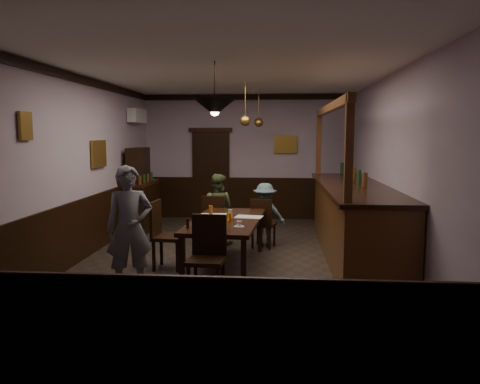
# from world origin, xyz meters

# --- Properties ---
(room) EXTENTS (5.01, 8.01, 3.01)m
(room) POSITION_xyz_m (0.00, 0.00, 1.50)
(room) COLOR #2D2621
(room) RESTS_ON ground
(dining_table) EXTENTS (1.15, 2.26, 0.75)m
(dining_table) POSITION_xyz_m (-0.07, -0.28, 0.69)
(dining_table) COLOR black
(dining_table) RESTS_ON ground
(chair_far_left) EXTENTS (0.42, 0.42, 0.95)m
(chair_far_left) POSITION_xyz_m (-0.43, 1.02, 0.52)
(chair_far_left) COLOR black
(chair_far_left) RESTS_ON ground
(chair_far_right) EXTENTS (0.48, 0.48, 0.91)m
(chair_far_right) POSITION_xyz_m (0.45, 0.96, 0.50)
(chair_far_right) COLOR black
(chair_far_right) RESTS_ON ground
(chair_near) EXTENTS (0.48, 0.48, 1.03)m
(chair_near) POSITION_xyz_m (-0.16, -1.60, 0.57)
(chair_near) COLOR black
(chair_near) RESTS_ON ground
(chair_side) EXTENTS (0.48, 0.48, 1.04)m
(chair_side) POSITION_xyz_m (-1.02, -0.42, 0.57)
(chair_side) COLOR black
(chair_side) RESTS_ON ground
(person_standing) EXTENTS (0.71, 0.59, 1.65)m
(person_standing) POSITION_xyz_m (-1.20, -1.46, 0.82)
(person_standing) COLOR slate
(person_standing) RESTS_ON ground
(person_seated_left) EXTENTS (0.74, 0.64, 1.32)m
(person_seated_left) POSITION_xyz_m (-0.41, 1.29, 0.66)
(person_seated_left) COLOR #4B5633
(person_seated_left) RESTS_ON ground
(person_seated_right) EXTENTS (0.75, 0.44, 1.16)m
(person_seated_right) POSITION_xyz_m (0.49, 1.23, 0.58)
(person_seated_right) COLOR slate
(person_seated_right) RESTS_ON ground
(newspaper_left) EXTENTS (0.44, 0.33, 0.01)m
(newspaper_left) POSITION_xyz_m (-0.31, 0.07, 0.75)
(newspaper_left) COLOR silver
(newspaper_left) RESTS_ON dining_table
(newspaper_right) EXTENTS (0.47, 0.37, 0.01)m
(newspaper_right) POSITION_xyz_m (0.27, -0.07, 0.75)
(newspaper_right) COLOR silver
(newspaper_right) RESTS_ON dining_table
(napkin) EXTENTS (0.16, 0.16, 0.00)m
(napkin) POSITION_xyz_m (-0.13, -0.49, 0.75)
(napkin) COLOR #EDEB57
(napkin) RESTS_ON dining_table
(saucer) EXTENTS (0.15, 0.15, 0.01)m
(saucer) POSITION_xyz_m (0.18, -0.87, 0.76)
(saucer) COLOR white
(saucer) RESTS_ON dining_table
(coffee_cup) EXTENTS (0.09, 0.09, 0.07)m
(coffee_cup) POSITION_xyz_m (0.18, -0.86, 0.80)
(coffee_cup) COLOR white
(coffee_cup) RESTS_ON saucer
(pastry_plate) EXTENTS (0.22, 0.22, 0.01)m
(pastry_plate) POSITION_xyz_m (-0.17, -0.78, 0.76)
(pastry_plate) COLOR white
(pastry_plate) RESTS_ON dining_table
(pastry_ring_a) EXTENTS (0.13, 0.13, 0.04)m
(pastry_ring_a) POSITION_xyz_m (-0.21, -0.78, 0.79)
(pastry_ring_a) COLOR #C68C47
(pastry_ring_a) RESTS_ON pastry_plate
(pastry_ring_b) EXTENTS (0.13, 0.13, 0.04)m
(pastry_ring_b) POSITION_xyz_m (-0.09, -0.81, 0.79)
(pastry_ring_b) COLOR #C68C47
(pastry_ring_b) RESTS_ON pastry_plate
(soda_can) EXTENTS (0.07, 0.07, 0.12)m
(soda_can) POSITION_xyz_m (-0.00, -0.42, 0.81)
(soda_can) COLOR orange
(soda_can) RESTS_ON dining_table
(beer_glass) EXTENTS (0.06, 0.06, 0.20)m
(beer_glass) POSITION_xyz_m (-0.31, -0.21, 0.85)
(beer_glass) COLOR #BF721E
(beer_glass) RESTS_ON dining_table
(water_glass) EXTENTS (0.06, 0.06, 0.15)m
(water_glass) POSITION_xyz_m (-0.00, -0.27, 0.82)
(water_glass) COLOR silver
(water_glass) RESTS_ON dining_table
(pepper_mill) EXTENTS (0.04, 0.04, 0.14)m
(pepper_mill) POSITION_xyz_m (-0.52, -1.02, 0.82)
(pepper_mill) COLOR black
(pepper_mill) RESTS_ON dining_table
(sideboard) EXTENTS (0.48, 1.33, 1.76)m
(sideboard) POSITION_xyz_m (-2.21, 2.45, 0.71)
(sideboard) COLOR black
(sideboard) RESTS_ON ground
(bar_counter) EXTENTS (1.06, 4.54, 2.54)m
(bar_counter) POSITION_xyz_m (1.99, 0.55, 0.64)
(bar_counter) COLOR #533016
(bar_counter) RESTS_ON ground
(door_back) EXTENTS (0.90, 0.06, 2.10)m
(door_back) POSITION_xyz_m (-0.90, 3.95, 1.05)
(door_back) COLOR black
(door_back) RESTS_ON ground
(ac_unit) EXTENTS (0.20, 0.85, 0.30)m
(ac_unit) POSITION_xyz_m (-2.38, 2.90, 2.45)
(ac_unit) COLOR white
(ac_unit) RESTS_ON ground
(picture_left_small) EXTENTS (0.04, 0.28, 0.36)m
(picture_left_small) POSITION_xyz_m (-2.46, -1.60, 2.15)
(picture_left_small) COLOR olive
(picture_left_small) RESTS_ON ground
(picture_left_large) EXTENTS (0.04, 0.62, 0.48)m
(picture_left_large) POSITION_xyz_m (-2.46, 0.80, 1.70)
(picture_left_large) COLOR olive
(picture_left_large) RESTS_ON ground
(picture_back) EXTENTS (0.55, 0.04, 0.42)m
(picture_back) POSITION_xyz_m (0.90, 3.96, 1.80)
(picture_back) COLOR olive
(picture_back) RESTS_ON ground
(pendant_iron) EXTENTS (0.56, 0.56, 0.71)m
(pendant_iron) POSITION_xyz_m (-0.13, -1.08, 2.40)
(pendant_iron) COLOR black
(pendant_iron) RESTS_ON ground
(pendant_brass_mid) EXTENTS (0.20, 0.20, 0.81)m
(pendant_brass_mid) POSITION_xyz_m (0.10, 1.55, 2.30)
(pendant_brass_mid) COLOR #BF8C3F
(pendant_brass_mid) RESTS_ON ground
(pendant_brass_far) EXTENTS (0.20, 0.20, 0.81)m
(pendant_brass_far) POSITION_xyz_m (0.30, 2.85, 2.30)
(pendant_brass_far) COLOR #BF8C3F
(pendant_brass_far) RESTS_ON ground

